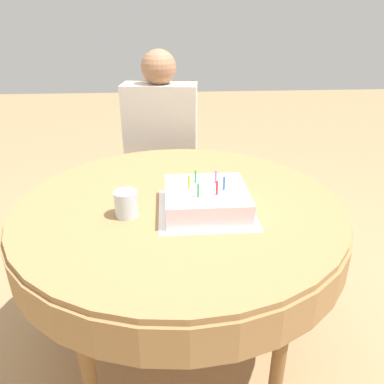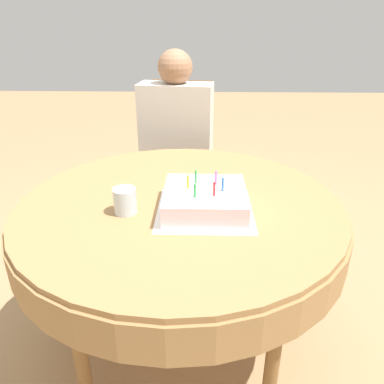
# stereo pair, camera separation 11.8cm
# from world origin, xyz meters

# --- Properties ---
(ground_plane) EXTENTS (12.00, 12.00, 0.00)m
(ground_plane) POSITION_xyz_m (0.00, 0.00, 0.00)
(ground_plane) COLOR #A37F56
(dining_table) EXTENTS (1.20, 1.20, 0.70)m
(dining_table) POSITION_xyz_m (0.00, 0.00, 0.62)
(dining_table) COLOR #9E7547
(dining_table) RESTS_ON ground_plane
(chair) EXTENTS (0.44, 0.44, 0.97)m
(chair) POSITION_xyz_m (-0.06, 0.95, 0.51)
(chair) COLOR brown
(chair) RESTS_ON ground_plane
(person) EXTENTS (0.43, 0.32, 1.16)m
(person) POSITION_xyz_m (-0.07, 0.85, 0.69)
(person) COLOR #9E7051
(person) RESTS_ON ground_plane
(napkin) EXTENTS (0.33, 0.33, 0.00)m
(napkin) POSITION_xyz_m (0.09, -0.07, 0.70)
(napkin) COLOR white
(napkin) RESTS_ON dining_table
(birthday_cake) EXTENTS (0.28, 0.28, 0.13)m
(birthday_cake) POSITION_xyz_m (0.09, -0.07, 0.74)
(birthday_cake) COLOR silver
(birthday_cake) RESTS_ON dining_table
(drinking_glass) EXTENTS (0.08, 0.08, 0.09)m
(drinking_glass) POSITION_xyz_m (-0.18, -0.09, 0.75)
(drinking_glass) COLOR silver
(drinking_glass) RESTS_ON dining_table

